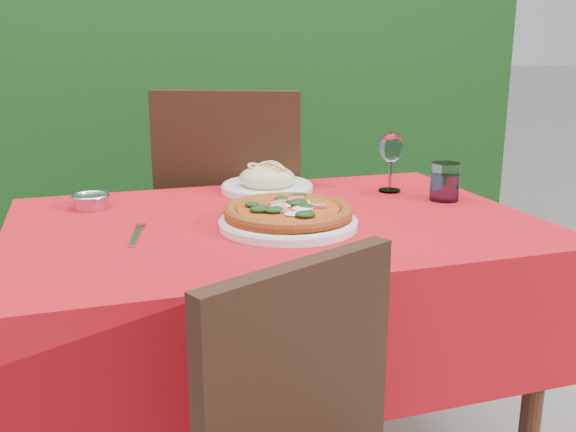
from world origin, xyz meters
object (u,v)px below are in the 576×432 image
object	(u,v)px
pizza_plate	(288,216)
wine_glass	(391,150)
steel_ramekin	(91,202)
water_glass	(445,184)
pasta_plate	(267,182)
fork	(136,237)
chair_far	(235,220)

from	to	relation	value
pizza_plate	wine_glass	bearing A→B (deg)	33.99
wine_glass	steel_ramekin	distance (m)	0.84
water_glass	wine_glass	xyz separation A→B (m)	(-0.09, 0.14, 0.08)
pizza_plate	pasta_plate	size ratio (longest dim) A/B	1.37
pasta_plate	water_glass	xyz separation A→B (m)	(0.43, -0.26, 0.02)
wine_glass	water_glass	bearing A→B (deg)	-56.87
wine_glass	pasta_plate	bearing A→B (deg)	161.80
fork	steel_ramekin	xyz separation A→B (m)	(-0.09, 0.31, 0.01)
steel_ramekin	wine_glass	bearing A→B (deg)	-4.15
water_glass	wine_glass	distance (m)	0.19
steel_ramekin	chair_far	bearing A→B (deg)	35.91
chair_far	wine_glass	size ratio (longest dim) A/B	5.89
pizza_plate	wine_glass	distance (m)	0.49
wine_glass	chair_far	bearing A→B (deg)	133.58
pasta_plate	wine_glass	world-z (taller)	wine_glass
water_glass	steel_ramekin	size ratio (longest dim) A/B	1.16
pizza_plate	fork	world-z (taller)	pizza_plate
pasta_plate	steel_ramekin	world-z (taller)	pasta_plate
chair_far	steel_ramekin	bearing A→B (deg)	59.96
pizza_plate	fork	bearing A→B (deg)	176.58
water_glass	pizza_plate	bearing A→B (deg)	-165.77
chair_far	pasta_plate	size ratio (longest dim) A/B	3.86
pizza_plate	fork	distance (m)	0.35
wine_glass	fork	bearing A→B (deg)	-161.67
pizza_plate	steel_ramekin	xyz separation A→B (m)	(-0.44, 0.33, -0.01)
fork	steel_ramekin	bearing A→B (deg)	117.98
chair_far	fork	xyz separation A→B (m)	(-0.37, -0.64, 0.16)
fork	steel_ramekin	size ratio (longest dim) A/B	2.13
pasta_plate	water_glass	size ratio (longest dim) A/B	2.56
steel_ramekin	fork	bearing A→B (deg)	-74.17
pasta_plate	steel_ramekin	bearing A→B (deg)	-174.08
pizza_plate	chair_far	bearing A→B (deg)	87.98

